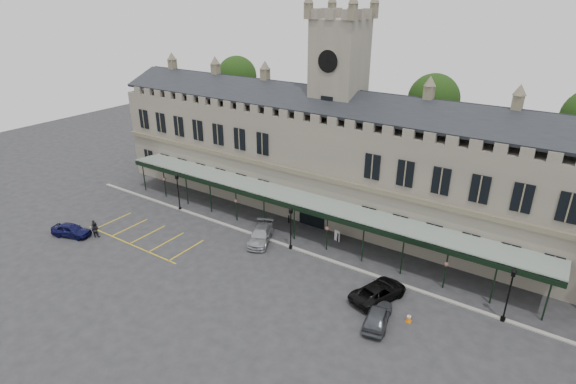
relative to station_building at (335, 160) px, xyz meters
The scene contains 21 objects.
ground 17.17m from the station_building, 90.00° to the right, with size 140.00×140.00×0.00m, color #27272A.
station_building is the anchor object (origin of this frame).
clock_tower 6.64m from the station_building, 90.00° to the left, with size 5.60×5.60×24.80m.
canopy 9.37m from the station_building, 90.00° to the right, with size 50.00×4.10×4.30m.
kerb 12.22m from the station_building, 90.00° to the right, with size 60.00×0.40×0.12m, color gray.
parking_markings 23.26m from the station_building, 128.81° to the right, with size 16.00×6.00×0.01m, color gold, non-canonical shape.
tree_behind_left 24.64m from the station_building, 157.55° to the left, with size 6.00×6.00×16.00m.
tree_behind_mid 13.67m from the station_building, 48.65° to the left, with size 6.00×6.00×16.00m.
lamp_post_left 19.14m from the station_building, 146.32° to the right, with size 0.46×0.46×4.84m.
lamp_post_mid 11.19m from the station_building, 85.80° to the right, with size 0.46×0.46×4.83m.
lamp_post_right 24.05m from the station_building, 26.21° to the right, with size 0.48×0.48×5.07m.
traffic_cone 22.01m from the station_building, 44.69° to the right, with size 0.48×0.48×0.76m.
sign_board 9.65m from the station_building, 58.09° to the right, with size 0.72×0.25×1.26m.
bollard_left 8.78m from the station_building, 113.85° to the right, with size 0.16×0.16×0.92m, color black.
bollard_right 9.83m from the station_building, 57.45° to the right, with size 0.17×0.17×0.98m, color black.
car_left_a 30.47m from the station_building, 133.62° to the right, with size 1.74×4.32×1.47m, color #0D0E3B.
car_taxi 12.78m from the station_building, 103.79° to the right, with size 2.14×5.25×1.52m, color gray.
car_van 18.78m from the station_building, 48.83° to the right, with size 2.54×5.51×1.53m, color black.
car_right_a 21.76m from the station_building, 51.76° to the right, with size 1.82×4.53×1.54m, color #3C3E44.
person_a 28.04m from the station_building, 133.07° to the right, with size 0.65×0.42×1.77m, color black.
person_b 27.89m from the station_building, 132.05° to the right, with size 0.85×0.66×1.74m, color black.
Camera 1 is at (23.04, -28.56, 24.17)m, focal length 28.00 mm.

